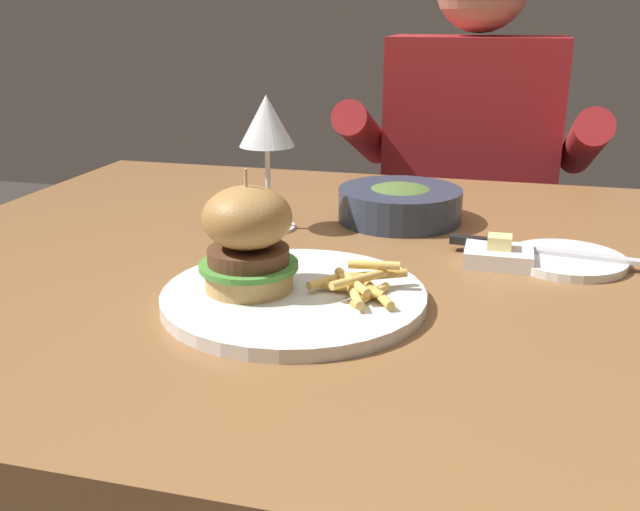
% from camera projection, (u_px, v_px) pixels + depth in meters
% --- Properties ---
extents(dining_table, '(1.25, 0.95, 0.74)m').
position_uv_depth(dining_table, '(382.00, 323.00, 0.90)').
color(dining_table, brown).
rests_on(dining_table, ground).
extents(main_plate, '(0.27, 0.27, 0.01)m').
position_uv_depth(main_plate, '(294.00, 297.00, 0.74)').
color(main_plate, white).
rests_on(main_plate, dining_table).
extents(burger_sandwich, '(0.10, 0.10, 0.13)m').
position_uv_depth(burger_sandwich, '(248.00, 238.00, 0.72)').
color(burger_sandwich, tan).
rests_on(burger_sandwich, main_plate).
extents(fries_pile, '(0.10, 0.09, 0.03)m').
position_uv_depth(fries_pile, '(359.00, 284.00, 0.72)').
color(fries_pile, '#EABC5B').
rests_on(fries_pile, main_plate).
extents(wine_glass, '(0.08, 0.08, 0.18)m').
position_uv_depth(wine_glass, '(267.00, 127.00, 0.95)').
color(wine_glass, silver).
rests_on(wine_glass, dining_table).
extents(bread_plate, '(0.14, 0.14, 0.01)m').
position_uv_depth(bread_plate, '(567.00, 260.00, 0.85)').
color(bread_plate, white).
rests_on(bread_plate, dining_table).
extents(table_knife, '(0.22, 0.04, 0.01)m').
position_uv_depth(table_knife, '(524.00, 248.00, 0.87)').
color(table_knife, silver).
rests_on(table_knife, bread_plate).
extents(butter_dish, '(0.08, 0.06, 0.04)m').
position_uv_depth(butter_dish, '(499.00, 255.00, 0.85)').
color(butter_dish, white).
rests_on(butter_dish, dining_table).
extents(soup_bowl, '(0.18, 0.18, 0.05)m').
position_uv_depth(soup_bowl, '(400.00, 203.00, 1.02)').
color(soup_bowl, '#2D384C').
rests_on(soup_bowl, dining_table).
extents(diner_person, '(0.51, 0.36, 1.18)m').
position_uv_depth(diner_person, '(466.00, 230.00, 1.60)').
color(diner_person, '#282833').
rests_on(diner_person, ground).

